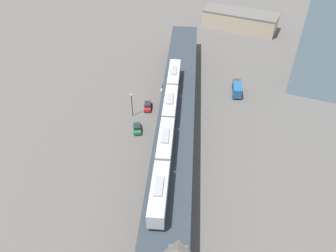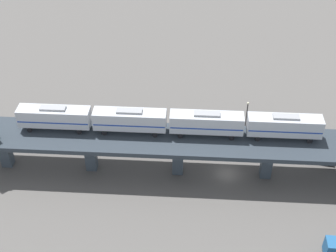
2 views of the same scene
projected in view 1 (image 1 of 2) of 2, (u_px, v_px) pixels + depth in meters
ground_plane at (177, 127)px, 83.76m from camera, size 400.00×400.00×0.00m
elevated_viaduct at (177, 108)px, 79.58m from camera, size 36.07×90.18×7.35m
subway_train at (168, 122)px, 69.65m from camera, size 17.86×48.28×4.45m
street_car_red at (148, 106)px, 89.27m from camera, size 3.25×4.75×1.89m
street_car_silver at (166, 87)px, 96.29m from camera, size 2.22×4.53×1.89m
street_car_green at (137, 128)px, 82.12m from camera, size 3.73×4.72×1.89m
delivery_truck at (237, 88)px, 94.32m from camera, size 4.13×7.54×3.20m
street_lamp at (132, 103)px, 84.82m from camera, size 0.44×0.44×6.94m
warehouse_building at (240, 20)px, 128.54m from camera, size 28.94×11.32×6.80m
office_tower at (336, 28)px, 87.31m from camera, size 16.00×16.00×36.00m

